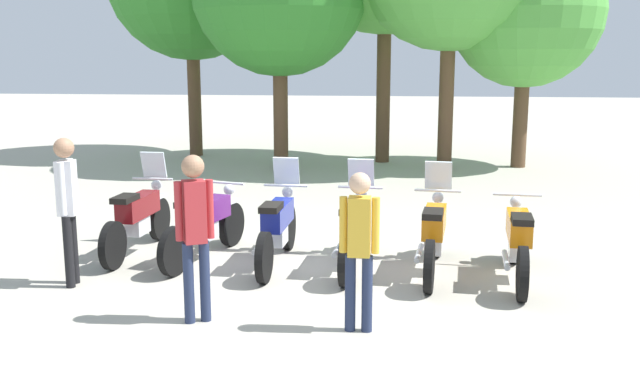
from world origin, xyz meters
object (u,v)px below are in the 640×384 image
Objects in this scene: motorcycle_2 at (278,226)px; motorcycle_3 at (354,229)px; person_0 at (67,199)px; person_2 at (359,240)px; motorcycle_0 at (138,217)px; motorcycle_1 at (205,223)px; person_1 at (195,225)px; motorcycle_4 at (434,233)px; motorcycle_5 at (518,240)px; tree_4 at (526,11)px.

motorcycle_2 and motorcycle_3 have the same top height.
person_0 is 3.71m from person_2.
motorcycle_0 is at bearing 87.56° from motorcycle_3.
motorcycle_1 is 1.19× the size of person_0.
person_1 reaches higher than person_2.
motorcycle_4 is 1.04m from motorcycle_5.
motorcycle_3 is 2.26m from person_2.
motorcycle_1 is at bearing -122.34° from tree_4.
person_0 reaches higher than motorcycle_3.
motorcycle_5 is at bearing -99.13° from tree_4.
person_0 is at bearing 112.90° from motorcycle_3.
motorcycle_3 is 1.04m from motorcycle_4.
person_0 is at bearing -124.32° from tree_4.
person_1 reaches higher than motorcycle_3.
tree_4 reaches higher than person_2.
person_1 is at bearing 134.67° from motorcycle_4.
motorcycle_4 is (3.08, -0.27, 0.01)m from motorcycle_1.
tree_4 reaches higher than motorcycle_4.
motorcycle_1 is (1.03, -0.21, -0.01)m from motorcycle_0.
motorcycle_0 is at bearing 71.99° from person_0.
person_1 is at bearing -144.38° from motorcycle_0.
person_2 reaches higher than motorcycle_0.
motorcycle_4 is 4.54m from person_0.
motorcycle_2 is at bearing 88.90° from motorcycle_5.
motorcycle_3 is 2.08m from motorcycle_5.
person_1 is at bearing 88.54° from person_2.
motorcycle_5 is 0.38× the size of tree_4.
person_0 is at bearing 118.76° from motorcycle_2.
motorcycle_0 is 4.14m from motorcycle_4.
motorcycle_1 is at bearing -98.16° from motorcycle_0.
motorcycle_4 is at bearing -21.32° from person_2.
motorcycle_0 is 4.17m from person_2.
motorcycle_3 is 1.24× the size of person_1.
motorcycle_5 is (1.02, -0.19, -0.01)m from motorcycle_4.
motorcycle_3 is (2.05, -0.14, 0.01)m from motorcycle_1.
motorcycle_4 is at bearing -80.56° from motorcycle_1.
motorcycle_5 is 1.23× the size of person_1.
motorcycle_2 is at bearing -95.64° from motorcycle_0.
motorcycle_0 is at bearing 89.50° from motorcycle_4.
tree_4 reaches higher than motorcycle_0.
motorcycle_5 is 1.34× the size of person_2.
motorcycle_5 is at bearing -81.94° from motorcycle_1.
person_1 is at bearing -114.44° from tree_4.
motorcycle_3 is 1.34× the size of person_2.
person_1 is 0.31× the size of tree_4.
motorcycle_3 is at bearing 5.48° from person_2.
person_2 reaches higher than motorcycle_2.
motorcycle_4 is 0.38× the size of tree_4.
motorcycle_3 is 10.20m from tree_4.
person_1 is 1.70m from person_2.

